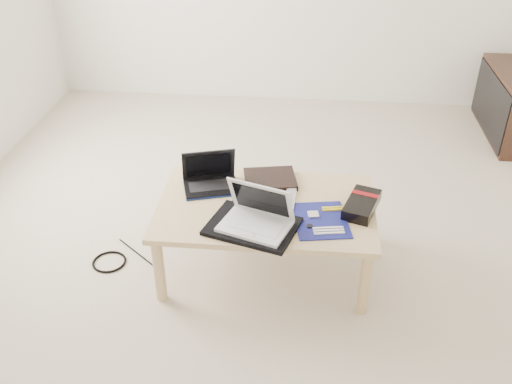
# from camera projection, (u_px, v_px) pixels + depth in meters

# --- Properties ---
(ground) EXTENTS (4.00, 4.00, 0.00)m
(ground) POSITION_uv_depth(u_px,v_px,m) (270.00, 230.00, 3.39)
(ground) COLOR beige
(ground) RESTS_ON ground
(coffee_table) EXTENTS (1.10, 0.70, 0.40)m
(coffee_table) POSITION_uv_depth(u_px,v_px,m) (266.00, 213.00, 2.92)
(coffee_table) COLOR tan
(coffee_table) RESTS_ON ground
(book) EXTENTS (0.31, 0.28, 0.03)m
(book) POSITION_uv_depth(u_px,v_px,m) (270.00, 179.00, 3.08)
(book) COLOR black
(book) RESTS_ON coffee_table
(netbook) EXTENTS (0.33, 0.28, 0.20)m
(netbook) POSITION_uv_depth(u_px,v_px,m) (210.00, 179.00, 3.03)
(netbook) COLOR black
(netbook) RESTS_ON coffee_table
(tablet) EXTENTS (0.28, 0.25, 0.01)m
(tablet) POSITION_uv_depth(u_px,v_px,m) (259.00, 200.00, 2.92)
(tablet) COLOR black
(tablet) RESTS_ON coffee_table
(remote) EXTENTS (0.06, 0.23, 0.02)m
(remote) POSITION_uv_depth(u_px,v_px,m) (290.00, 197.00, 2.94)
(remote) COLOR silver
(remote) RESTS_ON coffee_table
(neoprene_sleeve) EXTENTS (0.48, 0.41, 0.02)m
(neoprene_sleeve) POSITION_uv_depth(u_px,v_px,m) (252.00, 226.00, 2.72)
(neoprene_sleeve) COLOR black
(neoprene_sleeve) RESTS_ON coffee_table
(white_laptop) EXTENTS (0.37, 0.32, 0.22)m
(white_laptop) POSITION_uv_depth(u_px,v_px,m) (257.00, 217.00, 2.69)
(white_laptop) COLOR silver
(white_laptop) RESTS_ON neoprene_sleeve
(motherboard) EXTENTS (0.30, 0.35, 0.01)m
(motherboard) POSITION_uv_depth(u_px,v_px,m) (321.00, 220.00, 2.77)
(motherboard) COLOR #0D0F53
(motherboard) RESTS_ON coffee_table
(gpu_box) EXTENTS (0.22, 0.30, 0.06)m
(gpu_box) POSITION_uv_depth(u_px,v_px,m) (362.00, 205.00, 2.84)
(gpu_box) COLOR black
(gpu_box) RESTS_ON coffee_table
(cable_coil) EXTENTS (0.10, 0.10, 0.01)m
(cable_coil) POSITION_uv_depth(u_px,v_px,m) (235.00, 213.00, 2.83)
(cable_coil) COLOR black
(cable_coil) RESTS_ON coffee_table
(floor_cable_coil) EXTENTS (0.25, 0.25, 0.01)m
(floor_cable_coil) POSITION_uv_depth(u_px,v_px,m) (109.00, 262.00, 3.13)
(floor_cable_coil) COLOR black
(floor_cable_coil) RESTS_ON ground
(floor_cable_trail) EXTENTS (0.29, 0.25, 0.01)m
(floor_cable_trail) POSITION_uv_depth(u_px,v_px,m) (138.00, 254.00, 3.19)
(floor_cable_trail) COLOR black
(floor_cable_trail) RESTS_ON ground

